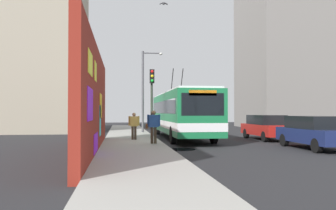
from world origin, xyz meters
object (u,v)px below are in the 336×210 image
object	(u,v)px
parked_car_navy	(315,132)
parked_car_red	(266,127)
city_bus	(181,113)
traffic_light	(152,92)
pedestrian_midblock	(134,124)
pedestrian_at_curb	(154,124)
street_lamp	(145,86)

from	to	relation	value
parked_car_navy	parked_car_red	size ratio (longest dim) A/B	0.98
city_bus	parked_car_red	world-z (taller)	city_bus
city_bus	traffic_light	size ratio (longest dim) A/B	2.93
parked_car_red	parked_car_navy	bearing A→B (deg)	-180.00
parked_car_red	traffic_light	distance (m)	7.66
parked_car_red	city_bus	bearing A→B (deg)	70.21
pedestrian_midblock	traffic_light	distance (m)	2.32
city_bus	pedestrian_midblock	xyz separation A→B (m)	(-2.49, 3.26, -0.66)
city_bus	traffic_light	bearing A→B (deg)	130.90
city_bus	parked_car_red	size ratio (longest dim) A/B	2.67
parked_car_navy	traffic_light	size ratio (longest dim) A/B	1.07
parked_car_navy	traffic_light	bearing A→B (deg)	52.61
parked_car_red	traffic_light	bearing A→B (deg)	89.94
parked_car_navy	parked_car_red	world-z (taller)	same
parked_car_red	pedestrian_midblock	bearing A→B (deg)	94.16
city_bus	pedestrian_at_curb	size ratio (longest dim) A/B	7.30
parked_car_red	pedestrian_midblock	world-z (taller)	pedestrian_midblock
traffic_light	pedestrian_at_curb	bearing A→B (deg)	176.38
pedestrian_midblock	street_lamp	xyz separation A→B (m)	(7.66, -1.19, 2.86)
traffic_light	street_lamp	world-z (taller)	street_lamp
city_bus	traffic_light	world-z (taller)	city_bus
city_bus	parked_car_red	distance (m)	5.60
city_bus	street_lamp	distance (m)	5.99
pedestrian_at_curb	street_lamp	xyz separation A→B (m)	(10.32, -0.29, 2.78)
parked_car_red	pedestrian_at_curb	distance (m)	8.24
parked_car_red	street_lamp	distance (m)	10.58
parked_car_red	traffic_light	xyz separation A→B (m)	(0.01, 7.35, 2.17)
pedestrian_midblock	pedestrian_at_curb	bearing A→B (deg)	-161.29
city_bus	parked_car_red	xyz separation A→B (m)	(-1.87, -5.20, -0.90)
pedestrian_at_curb	traffic_light	world-z (taller)	traffic_light
pedestrian_midblock	traffic_light	xyz separation A→B (m)	(0.62, -1.11, 1.94)
parked_car_navy	traffic_light	world-z (taller)	traffic_light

